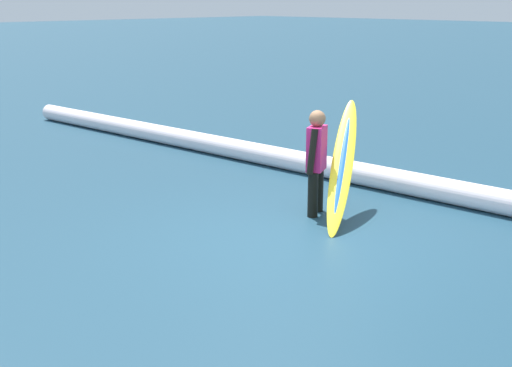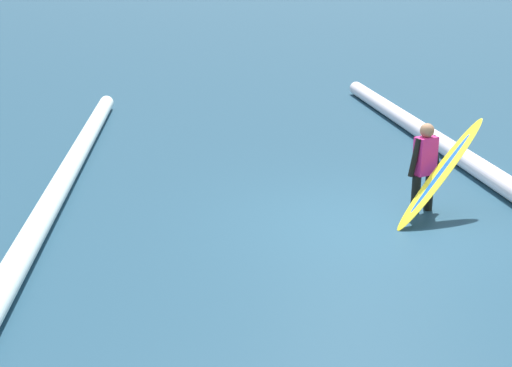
# 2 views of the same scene
# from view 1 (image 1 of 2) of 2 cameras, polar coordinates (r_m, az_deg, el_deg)

# --- Properties ---
(ground_plane) EXTENTS (157.65, 157.65, 0.00)m
(ground_plane) POSITION_cam_1_polar(r_m,az_deg,el_deg) (8.37, 3.22, -4.65)
(ground_plane) COLOR #1D3F53
(surfer) EXTENTS (0.33, 0.59, 1.43)m
(surfer) POSITION_cam_1_polar(r_m,az_deg,el_deg) (9.14, 5.08, 2.20)
(surfer) COLOR black
(surfer) RESTS_ON ground_plane
(surfboard) EXTENTS (1.18, 1.68, 1.48)m
(surfboard) POSITION_cam_1_polar(r_m,az_deg,el_deg) (9.07, 7.24, 1.63)
(surfboard) COLOR yellow
(surfboard) RESTS_ON ground_plane
(wave_crest_foreground) EXTENTS (14.98, 1.21, 0.36)m
(wave_crest_foreground) POSITION_cam_1_polar(r_m,az_deg,el_deg) (11.71, 2.55, 2.07)
(wave_crest_foreground) COLOR white
(wave_crest_foreground) RESTS_ON ground_plane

